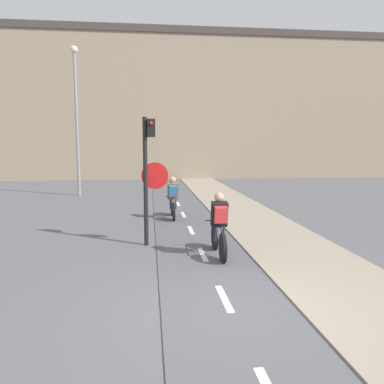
# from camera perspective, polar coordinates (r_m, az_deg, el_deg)

# --- Properties ---
(ground_plane) EXTENTS (120.00, 120.00, 0.00)m
(ground_plane) POSITION_cam_1_polar(r_m,az_deg,el_deg) (6.00, 5.91, -17.85)
(ground_plane) COLOR #5B5B60
(bike_lane) EXTENTS (2.11, 60.00, 0.02)m
(bike_lane) POSITION_cam_1_polar(r_m,az_deg,el_deg) (6.00, 5.90, -17.75)
(bike_lane) COLOR #56565B
(bike_lane) RESTS_ON ground_plane
(sidewalk_strip) EXTENTS (2.40, 60.00, 0.05)m
(sidewalk_strip) POSITION_cam_1_polar(r_m,az_deg,el_deg) (6.80, 25.50, -15.18)
(sidewalk_strip) COLOR gray
(sidewalk_strip) RESTS_ON ground_plane
(building_row_background) EXTENTS (60.00, 5.20, 10.90)m
(building_row_background) POSITION_cam_1_polar(r_m,az_deg,el_deg) (30.20, -4.29, 12.73)
(building_row_background) COLOR gray
(building_row_background) RESTS_ON ground_plane
(traffic_light_pole) EXTENTS (0.67, 0.25, 3.22)m
(traffic_light_pole) POSITION_cam_1_polar(r_m,az_deg,el_deg) (9.37, -6.61, 3.81)
(traffic_light_pole) COLOR black
(traffic_light_pole) RESTS_ON ground_plane
(street_lamp_far) EXTENTS (0.36, 0.36, 7.25)m
(street_lamp_far) POSITION_cam_1_polar(r_m,az_deg,el_deg) (19.56, -17.23, 12.35)
(street_lamp_far) COLOR gray
(street_lamp_far) RESTS_ON ground_plane
(cyclist_near) EXTENTS (0.46, 1.67, 1.48)m
(cyclist_near) POSITION_cam_1_polar(r_m,az_deg,el_deg) (8.52, 4.15, -5.21)
(cyclist_near) COLOR black
(cyclist_near) RESTS_ON ground_plane
(cyclist_far) EXTENTS (0.46, 1.61, 1.46)m
(cyclist_far) POSITION_cam_1_polar(r_m,az_deg,el_deg) (12.88, -2.93, -0.99)
(cyclist_far) COLOR black
(cyclist_far) RESTS_ON ground_plane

